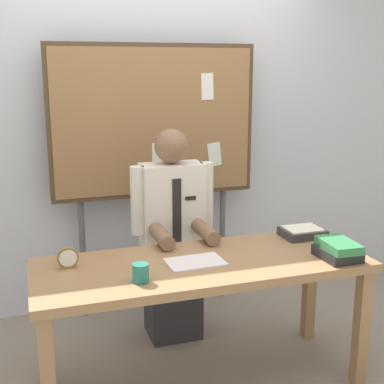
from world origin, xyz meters
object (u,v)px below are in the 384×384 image
Objects in this scene: book_stack at (338,250)px; desk_clock at (68,259)px; person at (173,243)px; coffee_mug at (141,273)px; paper_tray at (303,232)px; desk at (202,277)px; open_notebook at (195,262)px; bulletin_board at (155,125)px.

desk_clock is (-1.44, 0.32, -0.00)m from book_stack.
person is 5.30× the size of book_stack.
coffee_mug is (-0.38, -0.76, 0.14)m from person.
desk_clock reaches higher than book_stack.
desk_clock is at bearing -176.92° from paper_tray.
book_stack reaches higher than coffee_mug.
paper_tray is at bearing 3.08° from desk_clock.
person is at bearing 33.13° from desk_clock.
book_stack reaches higher than desk.
open_notebook reaches higher than desk.
coffee_mug reaches higher than open_notebook.
open_notebook is at bearing -156.81° from desk.
person is 0.86m from bulletin_board.
desk_clock is 1.45m from paper_tray.
person reaches higher than book_stack.
paper_tray is (0.74, -0.83, -0.61)m from bulletin_board.
person reaches higher than desk_clock.
coffee_mug is at bearing -42.79° from desk_clock.
open_notebook is (-0.05, -0.61, 0.10)m from person.
book_stack is 2.35× the size of desk_clock.
desk_clock is (-0.71, 0.13, 0.14)m from desk.
book_stack is (0.73, -1.23, -0.59)m from bulletin_board.
book_stack is (0.73, -0.79, 0.14)m from person.
paper_tray reaches higher than open_notebook.
coffee_mug reaches higher than desk.
book_stack is 1.03× the size of paper_tray.
desk is at bearing -90.02° from bulletin_board.
paper_tray is at bearing -27.47° from person.
desk_clock is 0.44× the size of paper_tray.
book_stack is 1.48m from desk_clock.
book_stack reaches higher than open_notebook.
desk is 0.44m from coffee_mug.
person is at bearing 85.62° from open_notebook.
desk is at bearing 24.46° from coffee_mug.
coffee_mug is 0.36× the size of paper_tray.
book_stack is at bearing -59.39° from bulletin_board.
desk is 0.59m from person.
paper_tray is (1.45, 0.08, -0.02)m from desk_clock.
person is 12.45× the size of desk_clock.
bulletin_board is at bearing 87.45° from open_notebook.
desk is 0.11m from open_notebook.
bulletin_board is 17.20× the size of desk_clock.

